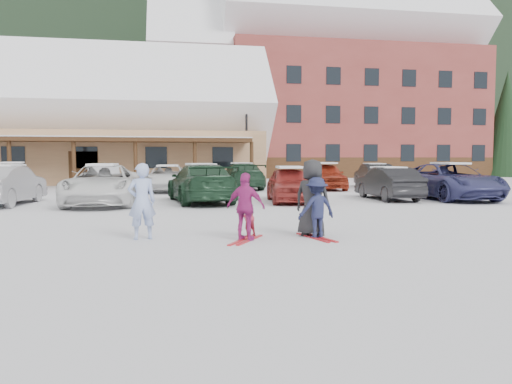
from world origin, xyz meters
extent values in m
plane|color=white|center=(0.00, 0.00, 0.00)|extent=(160.00, 160.00, 0.00)
cube|color=black|center=(0.00, 85.00, 19.00)|extent=(300.00, 70.00, 38.00)
cube|color=tan|center=(-9.00, 28.00, 1.80)|extent=(28.00, 10.00, 3.60)
cube|color=#422814|center=(-9.00, 21.80, 2.90)|extent=(25.20, 2.60, 0.25)
cube|color=white|center=(-9.00, 28.00, 5.54)|extent=(29.12, 9.69, 9.69)
cube|color=maroon|center=(16.00, 38.00, 6.00)|extent=(24.00, 14.00, 12.00)
cube|color=maroon|center=(0.50, 38.00, 4.50)|extent=(7.00, 12.60, 9.00)
cube|color=white|center=(16.00, 38.00, 14.69)|extent=(24.96, 13.57, 13.57)
cube|color=#422814|center=(16.00, 31.04, 0.90)|extent=(24.00, 0.10, 1.80)
cylinder|color=black|center=(3.78, 23.95, 2.84)|extent=(0.16, 0.16, 5.67)
cube|color=black|center=(3.78, 23.95, 5.80)|extent=(0.50, 0.25, 0.25)
cylinder|color=black|center=(30.00, 32.00, 0.66)|extent=(0.60, 0.60, 1.32)
cone|color=black|center=(30.00, 32.00, 6.27)|extent=(4.84, 4.84, 9.90)
cylinder|color=black|center=(6.00, 44.00, 0.54)|extent=(0.60, 0.60, 1.08)
cone|color=black|center=(6.00, 44.00, 5.13)|extent=(3.96, 3.96, 8.10)
cylinder|color=black|center=(34.00, 46.00, 0.69)|extent=(0.60, 0.60, 1.38)
cone|color=black|center=(34.00, 46.00, 6.55)|extent=(5.06, 5.06, 10.35)
imported|color=#A2B8EF|center=(-2.32, 0.70, 0.85)|extent=(0.69, 0.52, 1.69)
imported|color=#C4344A|center=(0.03, 0.67, 0.46)|extent=(0.55, 0.51, 0.91)
imported|color=#1C2143|center=(1.53, 0.17, 0.69)|extent=(0.98, 0.70, 1.37)
cube|color=red|center=(1.53, 0.17, 0.01)|extent=(0.52, 1.41, 0.03)
imported|color=#AC287A|center=(-0.09, 0.11, 0.74)|extent=(0.93, 0.76, 1.49)
cube|color=red|center=(-0.09, 0.11, 0.01)|extent=(0.89, 1.30, 0.03)
imported|color=#252527|center=(1.52, 0.47, 0.89)|extent=(1.02, 0.99, 1.77)
imported|color=#9F9FA3|center=(-7.81, 9.80, 0.76)|extent=(2.05, 4.73, 1.51)
imported|color=white|center=(-4.16, 9.27, 0.77)|extent=(2.69, 5.62, 1.54)
imported|color=#1C3C26|center=(-0.41, 9.55, 0.77)|extent=(2.77, 5.54, 1.54)
imported|color=#A8332E|center=(3.17, 9.15, 0.71)|extent=(2.17, 4.35, 1.43)
imported|color=black|center=(7.60, 9.48, 0.69)|extent=(1.52, 4.23, 1.39)
imported|color=navy|center=(10.32, 9.21, 0.78)|extent=(2.61, 5.64, 1.57)
imported|color=#5B1619|center=(-9.50, 16.79, 0.78)|extent=(2.59, 4.81, 1.55)
imported|color=silver|center=(-5.08, 16.89, 0.72)|extent=(2.18, 4.57, 1.45)
imported|color=white|center=(-1.69, 16.39, 0.69)|extent=(2.83, 5.21, 1.39)
imported|color=#203F2A|center=(2.48, 17.65, 0.74)|extent=(2.19, 5.15, 1.48)
imported|color=#A3301A|center=(7.08, 16.45, 0.75)|extent=(2.12, 4.54, 1.50)
imported|color=black|center=(10.50, 17.60, 0.72)|extent=(2.16, 4.53, 1.43)
camera|label=1|loc=(-1.79, -10.53, 1.82)|focal=35.00mm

